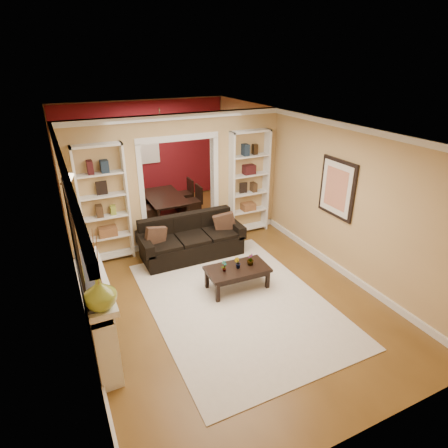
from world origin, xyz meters
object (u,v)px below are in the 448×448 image
coffee_table (237,278)px  bookshelf_left (104,205)px  fireplace (99,314)px  bookshelf_right (249,183)px  sofa (191,238)px  dining_table (166,206)px

coffee_table → bookshelf_left: 2.86m
fireplace → coffee_table: bearing=12.6°
bookshelf_left → bookshelf_right: bearing=0.0°
coffee_table → bookshelf_right: size_ratio=0.46×
sofa → bookshelf_right: bearing=20.0°
coffee_table → bookshelf_right: (1.31, 2.01, 0.95)m
coffee_table → fireplace: size_ratio=0.63×
bookshelf_right → fireplace: bearing=-145.2°
bookshelf_left → sofa: bearing=-21.1°
coffee_table → dining_table: 3.61m
dining_table → bookshelf_left: bearing=134.0°
bookshelf_right → fireplace: size_ratio=1.35×
fireplace → dining_table: fireplace is taller
sofa → coffee_table: size_ratio=1.92×
coffee_table → fireplace: bearing=-165.0°
sofa → fireplace: fireplace is taller
dining_table → coffee_table: bearing=-177.7°
coffee_table → bookshelf_right: 2.58m
dining_table → fireplace: bearing=152.0°
fireplace → bookshelf_left: bearing=78.0°
bookshelf_left → dining_table: bookshelf_left is taller
bookshelf_right → dining_table: size_ratio=1.47×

